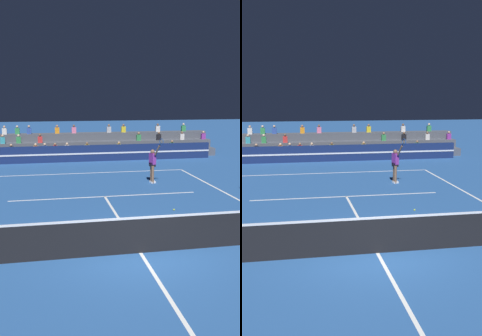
% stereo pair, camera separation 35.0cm
% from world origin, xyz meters
% --- Properties ---
extents(ground_plane, '(120.00, 120.00, 0.00)m').
position_xyz_m(ground_plane, '(0.00, 0.00, 0.00)').
color(ground_plane, '#285699').
extents(court_lines, '(11.10, 23.90, 0.01)m').
position_xyz_m(court_lines, '(0.00, 0.00, 0.00)').
color(court_lines, white).
rests_on(court_lines, ground).
extents(tennis_net, '(12.00, 0.10, 1.10)m').
position_xyz_m(tennis_net, '(0.00, 0.00, 0.54)').
color(tennis_net, black).
rests_on(tennis_net, ground).
extents(sponsor_banner_wall, '(18.00, 0.26, 1.10)m').
position_xyz_m(sponsor_banner_wall, '(0.00, 16.01, 0.55)').
color(sponsor_banner_wall, navy).
rests_on(sponsor_banner_wall, ground).
extents(bleacher_stand, '(19.91, 2.85, 2.28)m').
position_xyz_m(bleacher_stand, '(-0.01, 18.55, 0.65)').
color(bleacher_stand, '#4C515B').
rests_on(bleacher_stand, ground).
extents(tennis_player, '(0.48, 1.17, 2.39)m').
position_xyz_m(tennis_player, '(2.82, 8.71, 0.98)').
color(tennis_player, brown).
rests_on(tennis_player, ground).
extents(tennis_ball, '(0.07, 0.07, 0.07)m').
position_xyz_m(tennis_ball, '(2.29, 3.80, 0.03)').
color(tennis_ball, '#C6DB33').
rests_on(tennis_ball, ground).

